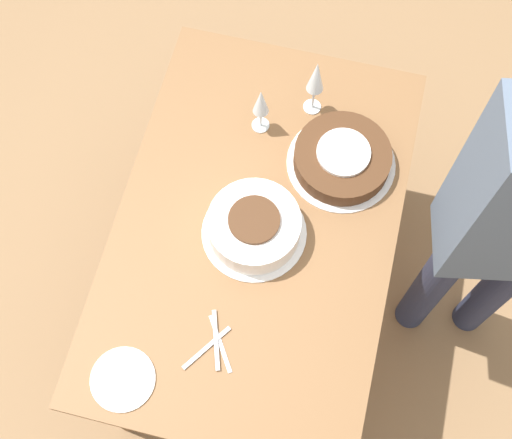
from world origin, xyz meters
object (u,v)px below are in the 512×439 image
wine_glass_near (316,78)px  wine_glass_far (261,103)px  cake_center_white (255,227)px  cake_front_chocolate (342,159)px

wine_glass_near → wine_glass_far: size_ratio=1.22×
cake_center_white → wine_glass_far: wine_glass_far is taller
wine_glass_far → wine_glass_near: bearing=-54.0°
cake_center_white → wine_glass_far: 0.37m
wine_glass_far → cake_front_chocolate: bearing=-104.9°
wine_glass_near → wine_glass_far: 0.18m
wine_glass_near → cake_front_chocolate: bearing=-144.0°
cake_front_chocolate → wine_glass_near: bearing=36.0°
wine_glass_near → wine_glass_far: wine_glass_near is taller
wine_glass_near → wine_glass_far: bearing=126.0°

